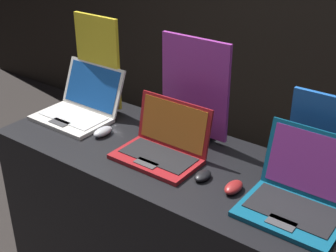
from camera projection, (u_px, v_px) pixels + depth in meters
display_counter at (168, 237)px, 2.37m from camera, size 1.71×0.66×0.96m
laptop_front at (80, 106)px, 2.49m from camera, size 0.39×0.36×0.26m
mouse_front at (103, 132)px, 2.32m from camera, size 0.06×0.12×0.04m
promo_stand_front at (98, 65)px, 2.52m from camera, size 0.30×0.07×0.52m
laptop_middle at (163, 145)px, 2.12m from camera, size 0.39×0.28×0.25m
mouse_middle at (203, 176)px, 1.97m from camera, size 0.06×0.09×0.03m
promo_stand_middle at (195, 91)px, 2.21m from camera, size 0.37×0.07×0.50m
laptop_back at (299, 194)px, 1.76m from camera, size 0.37×0.34×0.28m
mouse_back at (234, 187)px, 1.89m from camera, size 0.06×0.11×0.04m
promo_stand_back at (325, 143)px, 1.88m from camera, size 0.31×0.07×0.39m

